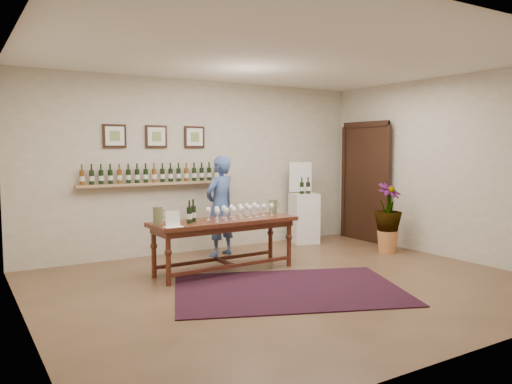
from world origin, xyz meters
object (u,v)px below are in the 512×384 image
display_pedestal (304,218)px  person (220,206)px  potted_plant (388,218)px  tasting_table (225,227)px

display_pedestal → person: person is taller
display_pedestal → person: (-1.79, -0.19, 0.34)m
display_pedestal → potted_plant: potted_plant is taller
tasting_table → potted_plant: 2.87m
tasting_table → person: (0.43, 0.95, 0.17)m
tasting_table → person: person is taller
potted_plant → person: bearing=153.3°
tasting_table → potted_plant: (2.86, -0.27, -0.04)m
person → potted_plant: bearing=133.5°
tasting_table → potted_plant: size_ratio=2.11×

